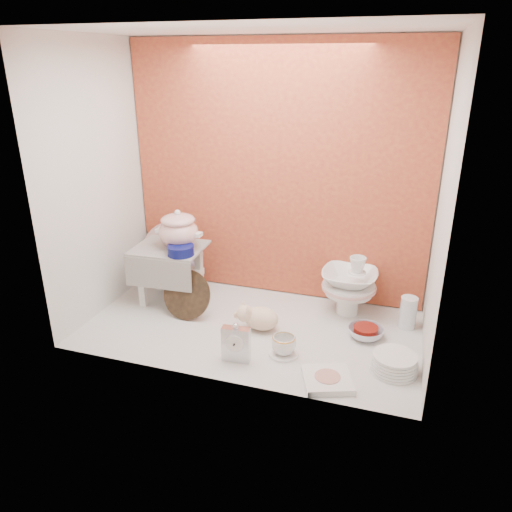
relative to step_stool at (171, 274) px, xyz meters
The scene contains 17 objects.
ground 0.62m from the step_stool, 17.06° to the right, with size 1.80×1.80×0.00m, color silver.
niche_shell 0.95m from the step_stool, ahead, with size 1.86×1.03×1.53m.
step_stool is the anchor object (origin of this frame).
soup_tureen 0.30m from the step_stool, 11.64° to the left, with size 0.27×0.27×0.23m, color white, non-canonical shape.
cobalt_bowl 0.25m from the step_stool, 37.38° to the right, with size 0.15×0.15×0.06m, color #0A0F50.
floral_platter 0.29m from the step_stool, 114.43° to the left, with size 0.41×0.11×0.40m, color silver, non-canonical shape.
blue_white_vase 0.20m from the step_stool, 88.69° to the left, with size 0.23×0.23×0.24m, color white.
lacquer_tray 0.24m from the step_stool, 42.18° to the right, with size 0.29×0.12×0.27m, color black, non-canonical shape.
mantel_clock 0.78m from the step_stool, 39.83° to the right, with size 0.14×0.05×0.20m, color silver.
plush_pig 0.66m from the step_stool, 16.03° to the right, with size 0.24×0.17×0.14m, color beige.
teacup_saucer 0.91m from the step_stool, 25.27° to the right, with size 0.15×0.15×0.01m, color white.
gold_rim_teacup 0.90m from the step_stool, 25.27° to the right, with size 0.12×0.12×0.10m, color white.
lattice_dish 1.19m from the step_stool, 26.97° to the right, with size 0.22×0.22×0.03m, color white.
dinner_plate_stack 1.39m from the step_stool, 14.83° to the right, with size 0.23×0.23×0.09m, color white.
crystal_bowl 1.19m from the step_stool, ahead, with size 0.19×0.19×0.06m, color silver.
clear_glass_vase 1.39m from the step_stool, ahead, with size 0.09×0.09×0.18m, color silver.
porcelain_tower 1.06m from the step_stool, ahead, with size 0.31×0.31×0.36m, color white, non-canonical shape.
Camera 1 is at (0.75, -2.24, 1.38)m, focal length 34.43 mm.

